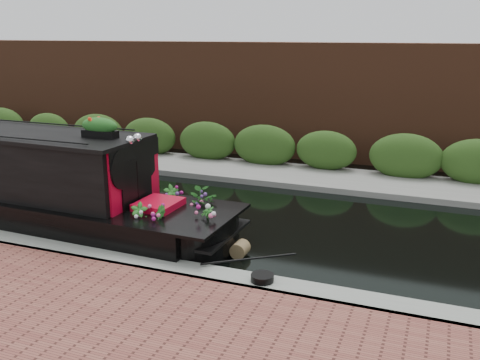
% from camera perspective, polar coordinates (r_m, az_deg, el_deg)
% --- Properties ---
extents(ground, '(80.00, 80.00, 0.00)m').
position_cam_1_polar(ground, '(13.18, -4.69, -3.77)').
color(ground, black).
rests_on(ground, ground).
extents(near_bank_coping, '(40.00, 0.60, 0.50)m').
position_cam_1_polar(near_bank_coping, '(10.54, -12.64, -9.22)').
color(near_bank_coping, gray).
rests_on(near_bank_coping, ground).
extents(far_bank_path, '(40.00, 2.40, 0.34)m').
position_cam_1_polar(far_bank_path, '(16.89, 1.54, 0.62)').
color(far_bank_path, gray).
rests_on(far_bank_path, ground).
extents(far_hedge, '(40.00, 1.10, 2.80)m').
position_cam_1_polar(far_hedge, '(17.71, 2.53, 1.31)').
color(far_hedge, '#294A18').
rests_on(far_hedge, ground).
extents(far_brick_wall, '(40.00, 1.00, 8.00)m').
position_cam_1_polar(far_brick_wall, '(19.65, 4.51, 2.71)').
color(far_brick_wall, '#562F1D').
rests_on(far_brick_wall, ground).
extents(rope_fender, '(0.32, 0.36, 0.32)m').
position_cam_1_polar(rope_fender, '(10.74, 0.01, -7.40)').
color(rope_fender, brown).
rests_on(rope_fender, ground).
extents(coiled_mooring_rope, '(0.40, 0.40, 0.12)m').
position_cam_1_polar(coiled_mooring_rope, '(9.24, 2.40, -10.38)').
color(coiled_mooring_rope, black).
rests_on(coiled_mooring_rope, near_bank_coping).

